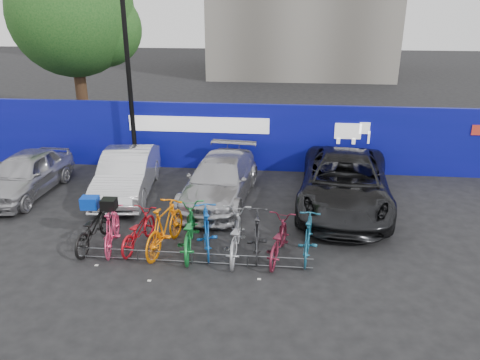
# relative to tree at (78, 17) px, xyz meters

# --- Properties ---
(ground) EXTENTS (100.00, 100.00, 0.00)m
(ground) POSITION_rel_tree_xyz_m (6.77, -10.06, -5.07)
(ground) COLOR black
(ground) RESTS_ON ground
(hoarding) EXTENTS (22.00, 0.18, 2.40)m
(hoarding) POSITION_rel_tree_xyz_m (6.78, -4.06, -3.86)
(hoarding) COLOR #090F7D
(hoarding) RESTS_ON ground
(tree) EXTENTS (5.40, 5.20, 7.80)m
(tree) POSITION_rel_tree_xyz_m (0.00, 0.00, 0.00)
(tree) COLOR #382314
(tree) RESTS_ON ground
(lamppost) EXTENTS (0.25, 0.50, 6.11)m
(lamppost) POSITION_rel_tree_xyz_m (3.57, -4.66, -1.80)
(lamppost) COLOR black
(lamppost) RESTS_ON ground
(bike_rack) EXTENTS (5.60, 0.03, 0.30)m
(bike_rack) POSITION_rel_tree_xyz_m (6.77, -10.66, -4.91)
(bike_rack) COLOR #595B60
(bike_rack) RESTS_ON ground
(car_0) EXTENTS (1.74, 4.02, 1.35)m
(car_0) POSITION_rel_tree_xyz_m (0.79, -7.05, -4.39)
(car_0) COLOR #A3A3A7
(car_0) RESTS_ON ground
(car_1) EXTENTS (1.93, 4.33, 1.38)m
(car_1) POSITION_rel_tree_xyz_m (3.96, -6.72, -4.38)
(car_1) COLOR silver
(car_1) RESTS_ON ground
(car_2) EXTENTS (2.25, 4.67, 1.31)m
(car_2) POSITION_rel_tree_xyz_m (6.91, -6.87, -4.41)
(car_2) COLOR #A7A7AC
(car_2) RESTS_ON ground
(car_3) EXTENTS (3.09, 5.76, 1.54)m
(car_3) POSITION_rel_tree_xyz_m (10.62, -7.01, -4.30)
(car_3) COLOR black
(car_3) RESTS_ON ground
(bike_0) EXTENTS (0.79, 1.99, 1.02)m
(bike_0) POSITION_rel_tree_xyz_m (4.18, -10.03, -4.56)
(bike_0) COLOR black
(bike_0) RESTS_ON ground
(bike_1) EXTENTS (0.79, 1.83, 1.07)m
(bike_1) POSITION_rel_tree_xyz_m (4.69, -10.12, -4.54)
(bike_1) COLOR #E93868
(bike_1) RESTS_ON ground
(bike_2) EXTENTS (0.89, 1.81, 0.91)m
(bike_2) POSITION_rel_tree_xyz_m (5.30, -9.99, -4.61)
(bike_2) COLOR #AD0E18
(bike_2) RESTS_ON ground
(bike_3) EXTENTS (0.97, 2.11, 1.22)m
(bike_3) POSITION_rel_tree_xyz_m (6.01, -10.06, -4.46)
(bike_3) COLOR orange
(bike_3) RESTS_ON ground
(bike_4) EXTENTS (0.99, 2.18, 1.10)m
(bike_4) POSITION_rel_tree_xyz_m (6.58, -10.05, -4.52)
(bike_4) COLOR #15782F
(bike_4) RESTS_ON ground
(bike_5) EXTENTS (0.90, 1.93, 1.12)m
(bike_5) POSITION_rel_tree_xyz_m (7.01, -9.98, -4.51)
(bike_5) COLOR #1355B6
(bike_5) RESTS_ON ground
(bike_6) EXTENTS (0.72, 2.01, 1.05)m
(bike_6) POSITION_rel_tree_xyz_m (7.73, -10.14, -4.54)
(bike_6) COLOR #94969A
(bike_6) RESTS_ON ground
(bike_7) EXTENTS (0.61, 1.81, 1.07)m
(bike_7) POSITION_rel_tree_xyz_m (8.24, -10.00, -4.53)
(bike_7) COLOR #28282B
(bike_7) RESTS_ON ground
(bike_8) EXTENTS (0.95, 1.92, 0.97)m
(bike_8) POSITION_rel_tree_xyz_m (8.76, -10.18, -4.59)
(bike_8) COLOR maroon
(bike_8) RESTS_ON ground
(bike_9) EXTENTS (0.68, 1.79, 1.05)m
(bike_9) POSITION_rel_tree_xyz_m (9.46, -10.05, -4.54)
(bike_9) COLOR #1A5C7A
(bike_9) RESTS_ON ground
(cargo_crate) EXTENTS (0.43, 0.34, 0.29)m
(cargo_crate) POSITION_rel_tree_xyz_m (4.18, -10.03, -3.90)
(cargo_crate) COLOR #0731AC
(cargo_crate) RESTS_ON bike_0
(cargo_topcase) EXTENTS (0.36, 0.33, 0.26)m
(cargo_topcase) POSITION_rel_tree_xyz_m (4.69, -10.12, -3.87)
(cargo_topcase) COLOR black
(cargo_topcase) RESTS_ON bike_1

